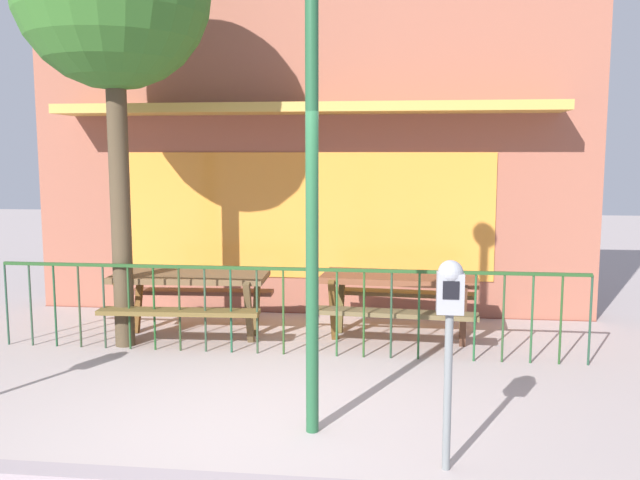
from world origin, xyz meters
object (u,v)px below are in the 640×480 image
parking_meter_near (450,309)px  street_lamp (312,95)px  picnic_table_right (399,288)px  picnic_table_left (191,287)px

parking_meter_near → street_lamp: street_lamp is taller
picnic_table_right → street_lamp: street_lamp is taller
picnic_table_right → parking_meter_near: 3.37m
picnic_table_left → street_lamp: size_ratio=0.47×
picnic_table_left → picnic_table_right: 2.47m
picnic_table_right → parking_meter_near: (0.34, -3.31, 0.53)m
picnic_table_left → picnic_table_right: (2.46, 0.22, 0.00)m
picnic_table_right → parking_meter_near: bearing=-84.1°
picnic_table_left → picnic_table_right: bearing=5.0°
parking_meter_near → picnic_table_left: bearing=132.1°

